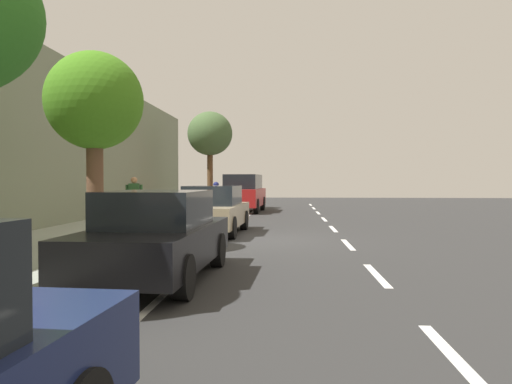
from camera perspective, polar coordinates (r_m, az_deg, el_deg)
ground at (r=14.24m, az=-0.39°, el=-5.49°), size 67.75×67.75×0.00m
sidewalk at (r=15.26m, az=-17.99°, el=-4.79°), size 4.42×42.34×0.16m
curb_edge at (r=14.57m, az=-9.56°, el=-5.03°), size 0.16×42.34×0.16m
lane_stripe_centre at (r=15.45m, az=9.54°, el=-4.95°), size 0.14×40.00×0.01m
lane_stripe_bike_edge at (r=14.32m, az=-3.80°, el=-5.43°), size 0.12×42.34×0.01m
building_facade at (r=16.29m, az=-26.18°, el=5.89°), size 0.50×42.34×6.04m
parked_suv_red_nearest at (r=26.52m, az=-1.45°, el=-0.07°), size 2.19×4.81×1.99m
parked_sedan_tan_second at (r=15.79m, az=-4.93°, el=-2.07°), size 1.99×4.47×1.52m
parked_sedan_black_mid at (r=8.66m, az=-11.33°, el=-4.96°), size 1.97×4.46×1.52m
bicycle_at_curb at (r=20.88m, az=-4.23°, el=-2.29°), size 1.41×1.07×0.74m
cyclist_with_backpack at (r=21.34m, az=-4.65°, el=-0.55°), size 0.55×0.54×1.63m
street_tree_near_cyclist at (r=29.20m, az=-5.30°, el=6.58°), size 2.60×2.60×5.51m
street_tree_mid_block at (r=12.33m, az=-18.02°, el=9.61°), size 2.25×2.25×4.52m
pedestrian_on_phone at (r=18.66m, az=-13.78°, el=-0.53°), size 0.62×0.27×1.65m
fire_hydrant at (r=18.41m, az=-8.12°, el=-2.11°), size 0.22×0.22×0.84m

